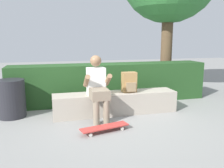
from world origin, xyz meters
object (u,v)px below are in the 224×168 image
at_px(person_skater, 98,86).
at_px(trash_bin, 11,99).
at_px(skateboard_near_person, 105,127).
at_px(bench_main, 116,103).
at_px(backpack_on_bench, 129,82).

bearing_deg(person_skater, trash_bin, 162.07).
relative_size(skateboard_near_person, trash_bin, 1.14).
height_order(bench_main, backpack_on_bench, backpack_on_bench).
height_order(person_skater, backpack_on_bench, person_skater).
distance_m(skateboard_near_person, trash_bin, 1.96).
bearing_deg(trash_bin, person_skater, -17.93).
relative_size(person_skater, skateboard_near_person, 1.42).
height_order(person_skater, trash_bin, person_skater).
xyz_separation_m(skateboard_near_person, backpack_on_bench, (0.71, 0.88, 0.54)).
distance_m(person_skater, skateboard_near_person, 0.87).
bearing_deg(backpack_on_bench, person_skater, -163.33).
height_order(bench_main, trash_bin, trash_bin).
relative_size(person_skater, backpack_on_bench, 2.93).
xyz_separation_m(person_skater, backpack_on_bench, (0.69, 0.21, -0.01)).
distance_m(person_skater, trash_bin, 1.67).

